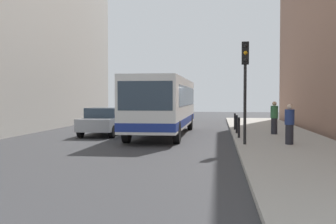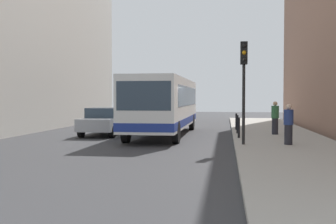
{
  "view_description": "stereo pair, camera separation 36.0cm",
  "coord_description": "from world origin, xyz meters",
  "px_view_note": "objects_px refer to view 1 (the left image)",
  "views": [
    {
      "loc": [
        2.5,
        -18.86,
        2.03
      ],
      "look_at": [
        0.06,
        1.22,
        1.32
      ],
      "focal_mm": 44.53,
      "sensor_mm": 36.0,
      "label": 1
    },
    {
      "loc": [
        2.86,
        -18.81,
        2.03
      ],
      "look_at": [
        0.06,
        1.22,
        1.32
      ],
      "focal_mm": 44.53,
      "sensor_mm": 36.0,
      "label": 2
    }
  ],
  "objects_px": {
    "car_beside_bus": "(105,121)",
    "bollard_near": "(239,128)",
    "bus": "(164,103)",
    "pedestrian_near_signal": "(289,124)",
    "bollard_far": "(235,121)",
    "pedestrian_mid_sidewalk": "(274,118)",
    "traffic_light": "(245,73)",
    "bollard_mid": "(237,124)"
  },
  "relations": [
    {
      "from": "pedestrian_near_signal",
      "to": "bus",
      "type": "bearing_deg",
      "value": 88.09
    },
    {
      "from": "bus",
      "to": "bollard_far",
      "type": "distance_m",
      "value": 4.7
    },
    {
      "from": "car_beside_bus",
      "to": "bollard_near",
      "type": "height_order",
      "value": "car_beside_bus"
    },
    {
      "from": "bollard_near",
      "to": "bollard_mid",
      "type": "distance_m",
      "value": 2.46
    },
    {
      "from": "car_beside_bus",
      "to": "pedestrian_mid_sidewalk",
      "type": "bearing_deg",
      "value": -179.42
    },
    {
      "from": "pedestrian_near_signal",
      "to": "pedestrian_mid_sidewalk",
      "type": "height_order",
      "value": "pedestrian_mid_sidewalk"
    },
    {
      "from": "bollard_far",
      "to": "pedestrian_mid_sidewalk",
      "type": "distance_m",
      "value": 3.42
    },
    {
      "from": "car_beside_bus",
      "to": "bollard_near",
      "type": "relative_size",
      "value": 4.66
    },
    {
      "from": "bus",
      "to": "bollard_far",
      "type": "bearing_deg",
      "value": -147.61
    },
    {
      "from": "car_beside_bus",
      "to": "bollard_far",
      "type": "bearing_deg",
      "value": -157.55
    },
    {
      "from": "traffic_light",
      "to": "bollard_far",
      "type": "bearing_deg",
      "value": 90.75
    },
    {
      "from": "bollard_near",
      "to": "bollard_far",
      "type": "xyz_separation_m",
      "value": [
        0.0,
        4.93,
        0.0
      ]
    },
    {
      "from": "pedestrian_near_signal",
      "to": "pedestrian_mid_sidewalk",
      "type": "bearing_deg",
      "value": 39.45
    },
    {
      "from": "bollard_far",
      "to": "pedestrian_near_signal",
      "type": "distance_m",
      "value": 7.74
    },
    {
      "from": "bollard_mid",
      "to": "bus",
      "type": "bearing_deg",
      "value": 179.38
    },
    {
      "from": "bus",
      "to": "bollard_mid",
      "type": "bearing_deg",
      "value": 179.76
    },
    {
      "from": "bus",
      "to": "car_beside_bus",
      "type": "distance_m",
      "value": 3.32
    },
    {
      "from": "car_beside_bus",
      "to": "pedestrian_mid_sidewalk",
      "type": "relative_size",
      "value": 2.64
    },
    {
      "from": "bollard_mid",
      "to": "pedestrian_mid_sidewalk",
      "type": "distance_m",
      "value": 1.95
    },
    {
      "from": "car_beside_bus",
      "to": "bollard_far",
      "type": "relative_size",
      "value": 4.66
    },
    {
      "from": "bollard_near",
      "to": "pedestrian_near_signal",
      "type": "height_order",
      "value": "pedestrian_near_signal"
    },
    {
      "from": "traffic_light",
      "to": "bollard_mid",
      "type": "xyz_separation_m",
      "value": [
        -0.1,
        5.22,
        -2.38
      ]
    },
    {
      "from": "bollard_mid",
      "to": "pedestrian_mid_sidewalk",
      "type": "bearing_deg",
      "value": -10.97
    },
    {
      "from": "bus",
      "to": "car_beside_bus",
      "type": "relative_size",
      "value": 2.49
    },
    {
      "from": "pedestrian_near_signal",
      "to": "pedestrian_mid_sidewalk",
      "type": "distance_m",
      "value": 4.67
    },
    {
      "from": "car_beside_bus",
      "to": "pedestrian_near_signal",
      "type": "distance_m",
      "value": 10.09
    },
    {
      "from": "bollard_near",
      "to": "bollard_mid",
      "type": "relative_size",
      "value": 1.0
    },
    {
      "from": "bollard_near",
      "to": "pedestrian_near_signal",
      "type": "relative_size",
      "value": 0.59
    },
    {
      "from": "bus",
      "to": "pedestrian_mid_sidewalk",
      "type": "relative_size",
      "value": 6.57
    },
    {
      "from": "bus",
      "to": "pedestrian_near_signal",
      "type": "height_order",
      "value": "bus"
    },
    {
      "from": "car_beside_bus",
      "to": "traffic_light",
      "type": "bearing_deg",
      "value": 146.4
    },
    {
      "from": "bollard_mid",
      "to": "traffic_light",
      "type": "bearing_deg",
      "value": -88.9
    },
    {
      "from": "bollard_far",
      "to": "pedestrian_mid_sidewalk",
      "type": "relative_size",
      "value": 0.57
    },
    {
      "from": "bollard_near",
      "to": "bus",
      "type": "bearing_deg",
      "value": 147.11
    },
    {
      "from": "bollard_mid",
      "to": "bollard_far",
      "type": "xyz_separation_m",
      "value": [
        0.0,
        2.46,
        0.0
      ]
    },
    {
      "from": "pedestrian_mid_sidewalk",
      "to": "pedestrian_near_signal",
      "type": "bearing_deg",
      "value": -146.85
    },
    {
      "from": "car_beside_bus",
      "to": "pedestrian_near_signal",
      "type": "height_order",
      "value": "pedestrian_near_signal"
    },
    {
      "from": "bus",
      "to": "bollard_near",
      "type": "bearing_deg",
      "value": 147.48
    },
    {
      "from": "bus",
      "to": "traffic_light",
      "type": "bearing_deg",
      "value": 127.42
    },
    {
      "from": "bollard_near",
      "to": "pedestrian_mid_sidewalk",
      "type": "bearing_deg",
      "value": 48.06
    },
    {
      "from": "bollard_mid",
      "to": "car_beside_bus",
      "type": "bearing_deg",
      "value": -177.48
    },
    {
      "from": "bus",
      "to": "traffic_light",
      "type": "xyz_separation_m",
      "value": [
        3.97,
        -5.26,
        1.28
      ]
    }
  ]
}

